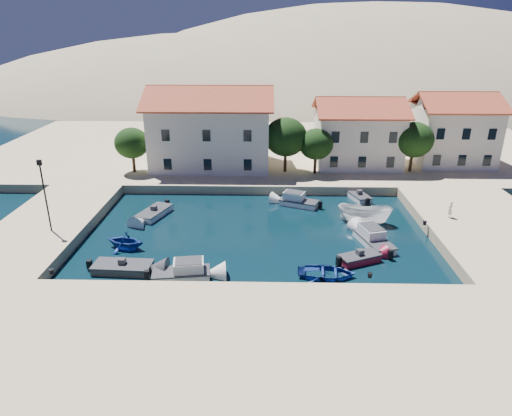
{
  "coord_description": "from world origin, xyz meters",
  "views": [
    {
      "loc": [
        0.76,
        -26.93,
        17.16
      ],
      "look_at": [
        -0.13,
        11.1,
        2.0
      ],
      "focal_mm": 32.0,
      "sensor_mm": 36.0,
      "label": 1
    }
  ],
  "objects_px": {
    "pedestrian": "(450,209)",
    "building_right": "(453,128)",
    "building_mid": "(358,131)",
    "lamppost": "(44,189)",
    "building_left": "(211,126)",
    "cabin_cruiser_south": "(181,273)",
    "cabin_cruiser_east": "(374,240)",
    "boat_east": "(364,222)",
    "rowboat_south": "(326,276)"
  },
  "relations": [
    {
      "from": "building_mid",
      "to": "building_right",
      "type": "bearing_deg",
      "value": 4.76
    },
    {
      "from": "building_mid",
      "to": "cabin_cruiser_east",
      "type": "xyz_separation_m",
      "value": [
        -2.1,
        -21.1,
        -4.75
      ]
    },
    {
      "from": "building_right",
      "to": "pedestrian",
      "type": "distance_m",
      "value": 19.76
    },
    {
      "from": "lamppost",
      "to": "pedestrian",
      "type": "xyz_separation_m",
      "value": [
        34.94,
        3.72,
        -2.97
      ]
    },
    {
      "from": "lamppost",
      "to": "cabin_cruiser_east",
      "type": "bearing_deg",
      "value": -0.2
    },
    {
      "from": "boat_east",
      "to": "pedestrian",
      "type": "bearing_deg",
      "value": -80.69
    },
    {
      "from": "building_left",
      "to": "cabin_cruiser_south",
      "type": "xyz_separation_m",
      "value": [
        0.61,
        -25.94,
        -5.46
      ]
    },
    {
      "from": "lamppost",
      "to": "cabin_cruiser_south",
      "type": "bearing_deg",
      "value": -26.14
    },
    {
      "from": "cabin_cruiser_south",
      "to": "rowboat_south",
      "type": "relative_size",
      "value": 1.04
    },
    {
      "from": "cabin_cruiser_south",
      "to": "pedestrian",
      "type": "relative_size",
      "value": 2.82
    },
    {
      "from": "building_left",
      "to": "pedestrian",
      "type": "distance_m",
      "value": 28.84
    },
    {
      "from": "building_right",
      "to": "building_mid",
      "type": "bearing_deg",
      "value": -175.24
    },
    {
      "from": "building_right",
      "to": "cabin_cruiser_east",
      "type": "bearing_deg",
      "value": -122.55
    },
    {
      "from": "lamppost",
      "to": "cabin_cruiser_south",
      "type": "distance_m",
      "value": 14.15
    },
    {
      "from": "rowboat_south",
      "to": "cabin_cruiser_east",
      "type": "relative_size",
      "value": 0.87
    },
    {
      "from": "building_mid",
      "to": "rowboat_south",
      "type": "xyz_separation_m",
      "value": [
        -6.73,
        -26.4,
        -5.22
      ]
    },
    {
      "from": "building_left",
      "to": "building_mid",
      "type": "distance_m",
      "value": 18.04
    },
    {
      "from": "building_left",
      "to": "cabin_cruiser_east",
      "type": "height_order",
      "value": "building_left"
    },
    {
      "from": "cabin_cruiser_east",
      "to": "boat_east",
      "type": "distance_m",
      "value": 4.85
    },
    {
      "from": "building_mid",
      "to": "lamppost",
      "type": "distance_m",
      "value": 36.21
    },
    {
      "from": "building_right",
      "to": "cabin_cruiser_east",
      "type": "relative_size",
      "value": 1.95
    },
    {
      "from": "lamppost",
      "to": "building_right",
      "type": "bearing_deg",
      "value": 27.93
    },
    {
      "from": "pedestrian",
      "to": "building_right",
      "type": "bearing_deg",
      "value": -148.44
    },
    {
      "from": "lamppost",
      "to": "cabin_cruiser_east",
      "type": "distance_m",
      "value": 27.73
    },
    {
      "from": "cabin_cruiser_east",
      "to": "boat_east",
      "type": "bearing_deg",
      "value": -16.87
    },
    {
      "from": "cabin_cruiser_east",
      "to": "building_mid",
      "type": "bearing_deg",
      "value": -21.27
    },
    {
      "from": "building_right",
      "to": "rowboat_south",
      "type": "xyz_separation_m",
      "value": [
        -18.73,
        -27.4,
        -5.47
      ]
    },
    {
      "from": "cabin_cruiser_south",
      "to": "rowboat_south",
      "type": "height_order",
      "value": "cabin_cruiser_south"
    },
    {
      "from": "building_left",
      "to": "lamppost",
      "type": "distance_m",
      "value": 23.1
    },
    {
      "from": "building_mid",
      "to": "building_right",
      "type": "distance_m",
      "value": 12.04
    },
    {
      "from": "rowboat_south",
      "to": "boat_east",
      "type": "bearing_deg",
      "value": -20.24
    },
    {
      "from": "building_right",
      "to": "cabin_cruiser_south",
      "type": "distance_m",
      "value": 40.86
    },
    {
      "from": "building_mid",
      "to": "pedestrian",
      "type": "relative_size",
      "value": 6.75
    },
    {
      "from": "building_left",
      "to": "rowboat_south",
      "type": "distance_m",
      "value": 28.42
    },
    {
      "from": "lamppost",
      "to": "building_mid",
      "type": "bearing_deg",
      "value": 35.45
    },
    {
      "from": "building_left",
      "to": "cabin_cruiser_east",
      "type": "xyz_separation_m",
      "value": [
        15.9,
        -20.1,
        -5.46
      ]
    },
    {
      "from": "cabin_cruiser_east",
      "to": "pedestrian",
      "type": "xyz_separation_m",
      "value": [
        7.54,
        3.82,
        1.3
      ]
    },
    {
      "from": "boat_east",
      "to": "pedestrian",
      "type": "relative_size",
      "value": 3.2
    },
    {
      "from": "building_right",
      "to": "lamppost",
      "type": "distance_m",
      "value": 46.98
    },
    {
      "from": "boat_east",
      "to": "pedestrian",
      "type": "xyz_separation_m",
      "value": [
        7.43,
        -1.0,
        1.78
      ]
    },
    {
      "from": "building_left",
      "to": "boat_east",
      "type": "distance_m",
      "value": 22.91
    },
    {
      "from": "building_right",
      "to": "boat_east",
      "type": "height_order",
      "value": "building_right"
    },
    {
      "from": "lamppost",
      "to": "cabin_cruiser_east",
      "type": "height_order",
      "value": "lamppost"
    },
    {
      "from": "building_mid",
      "to": "boat_east",
      "type": "height_order",
      "value": "building_mid"
    },
    {
      "from": "building_mid",
      "to": "rowboat_south",
      "type": "bearing_deg",
      "value": -104.3
    },
    {
      "from": "building_left",
      "to": "rowboat_south",
      "type": "height_order",
      "value": "building_left"
    },
    {
      "from": "building_mid",
      "to": "lamppost",
      "type": "xyz_separation_m",
      "value": [
        -29.5,
        -21.0,
        -0.47
      ]
    },
    {
      "from": "cabin_cruiser_east",
      "to": "pedestrian",
      "type": "height_order",
      "value": "pedestrian"
    },
    {
      "from": "building_mid",
      "to": "cabin_cruiser_east",
      "type": "bearing_deg",
      "value": -95.69
    },
    {
      "from": "lamppost",
      "to": "pedestrian",
      "type": "distance_m",
      "value": 35.27
    }
  ]
}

